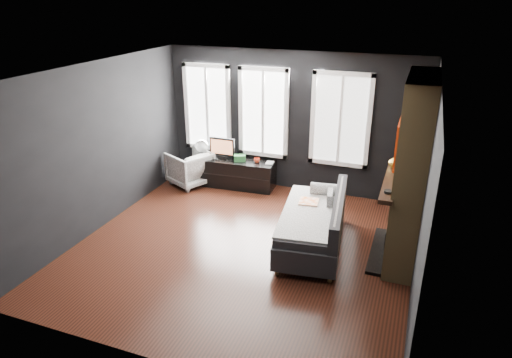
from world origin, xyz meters
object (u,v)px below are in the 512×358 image
(monitor, at_px, (222,147))
(mantel_vase, at_px, (395,161))
(armchair, at_px, (190,166))
(book, at_px, (266,158))
(sofa, at_px, (312,221))
(mug, at_px, (257,160))
(media_console, at_px, (234,173))

(monitor, bearing_deg, mantel_vase, -19.18)
(armchair, distance_m, book, 1.59)
(armchair, bearing_deg, mantel_vase, 104.31)
(book, relative_size, mantel_vase, 1.01)
(sofa, bearing_deg, book, 120.50)
(sofa, distance_m, monitor, 2.93)
(armchair, relative_size, monitor, 1.43)
(mug, bearing_deg, mantel_vase, -23.51)
(armchair, bearing_deg, sofa, 89.48)
(monitor, distance_m, book, 0.93)
(mug, xyz_separation_m, mantel_vase, (2.64, -1.15, 0.70))
(armchair, distance_m, mug, 1.40)
(monitor, bearing_deg, book, 2.05)
(sofa, xyz_separation_m, monitor, (-2.30, 1.77, 0.37))
(armchair, xyz_separation_m, book, (1.54, 0.29, 0.28))
(book, bearing_deg, media_console, -175.27)
(sofa, xyz_separation_m, armchair, (-2.92, 1.52, -0.04))
(mantel_vase, bearing_deg, sofa, -149.94)
(monitor, bearing_deg, mug, -0.38)
(sofa, height_order, media_console, sofa)
(sofa, relative_size, media_console, 1.22)
(armchair, xyz_separation_m, monitor, (0.62, 0.25, 0.42))
(sofa, distance_m, mug, 2.37)
(sofa, xyz_separation_m, media_console, (-2.04, 1.75, -0.15))
(monitor, bearing_deg, media_console, -3.68)
(monitor, xyz_separation_m, mantel_vase, (3.38, -1.15, 0.52))
(book, bearing_deg, mantel_vase, -25.76)
(armchair, bearing_deg, mug, 127.29)
(media_console, distance_m, mantel_vase, 3.48)
(media_console, bearing_deg, book, 1.25)
(sofa, height_order, mug, sofa)
(book, xyz_separation_m, mantel_vase, (2.46, -1.19, 0.66))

